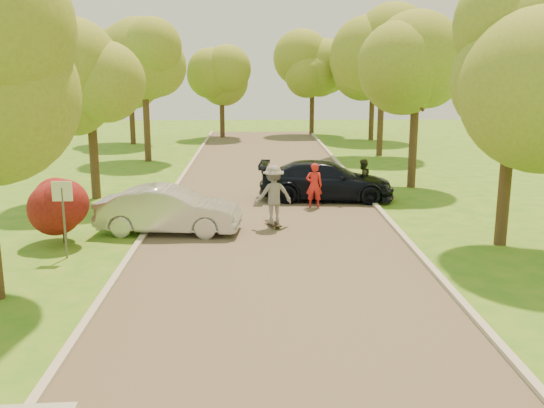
{
  "coord_description": "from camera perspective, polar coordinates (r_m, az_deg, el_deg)",
  "views": [
    {
      "loc": [
        -0.55,
        -12.28,
        5.17
      ],
      "look_at": [
        -0.06,
        4.92,
        1.3
      ],
      "focal_mm": 40.0,
      "sensor_mm": 36.0,
      "label": 1
    }
  ],
  "objects": [
    {
      "name": "curb_left",
      "position": [
        21.2,
        -11.1,
        -1.51
      ],
      "size": [
        0.18,
        60.0,
        0.12
      ],
      "primitive_type": "cube",
      "color": "#B2AD9E",
      "rests_on": "ground"
    },
    {
      "name": "silver_sedan",
      "position": [
        19.59,
        -9.67,
        -0.56
      ],
      "size": [
        4.67,
        2.04,
        1.49
      ],
      "primitive_type": "imported",
      "rotation": [
        0.0,
        0.0,
        1.47
      ],
      "color": "#B8B8BD",
      "rests_on": "ground"
    },
    {
      "name": "ground",
      "position": [
        13.33,
        0.87,
        -10.14
      ],
      "size": [
        100.0,
        100.0,
        0.0
      ],
      "primitive_type": "plane",
      "color": "#31771C",
      "rests_on": "ground"
    },
    {
      "name": "street_sign",
      "position": [
        17.48,
        -19.08,
        0.06
      ],
      "size": [
        0.55,
        0.06,
        2.17
      ],
      "color": "#59595E",
      "rests_on": "ground"
    },
    {
      "name": "tree_bg_c",
      "position": [
        46.33,
        -4.52,
        12.44
      ],
      "size": [
        4.92,
        4.8,
        7.33
      ],
      "color": "#382619",
      "rests_on": "ground"
    },
    {
      "name": "tree_l_far",
      "position": [
        34.77,
        -11.61,
        12.91
      ],
      "size": [
        4.92,
        4.8,
        7.79
      ],
      "color": "#382619",
      "rests_on": "ground"
    },
    {
      "name": "skateboarder",
      "position": [
        19.94,
        0.13,
        0.9
      ],
      "size": [
        1.42,
        1.08,
        1.95
      ],
      "primitive_type": "imported",
      "rotation": [
        0.0,
        0.0,
        3.45
      ],
      "color": "slate",
      "rests_on": "longboard"
    },
    {
      "name": "red_shrub",
      "position": [
        19.12,
        -19.1,
        -0.33
      ],
      "size": [
        1.7,
        1.7,
        1.95
      ],
      "color": "#382619",
      "rests_on": "ground"
    },
    {
      "name": "person_olive",
      "position": [
        24.75,
        8.51,
        2.35
      ],
      "size": [
        0.98,
        0.96,
        1.6
      ],
      "primitive_type": "imported",
      "rotation": [
        0.0,
        0.0,
        3.83
      ],
      "color": "#2F321E",
      "rests_on": "ground"
    },
    {
      "name": "curb_right",
      "position": [
        21.41,
        10.82,
        -1.36
      ],
      "size": [
        0.18,
        60.0,
        0.12
      ],
      "primitive_type": "cube",
      "color": "#B2AD9E",
      "rests_on": "ground"
    },
    {
      "name": "person_striped",
      "position": [
        22.88,
        3.98,
        1.76
      ],
      "size": [
        0.64,
        0.44,
        1.7
      ],
      "primitive_type": "imported",
      "rotation": [
        0.0,
        0.0,
        3.08
      ],
      "color": "red",
      "rests_on": "ground"
    },
    {
      "name": "tree_r_far",
      "position": [
        37.11,
        10.76,
        13.48
      ],
      "size": [
        5.33,
        5.2,
        8.34
      ],
      "color": "#382619",
      "rests_on": "ground"
    },
    {
      "name": "tree_r_mida",
      "position": [
        18.87,
        22.61,
        12.85
      ],
      "size": [
        5.13,
        5.0,
        7.95
      ],
      "color": "#382619",
      "rests_on": "ground"
    },
    {
      "name": "road",
      "position": [
        20.93,
        -0.09,
        -1.61
      ],
      "size": [
        8.0,
        60.0,
        0.01
      ],
      "primitive_type": "cube",
      "color": "#4C4438",
      "rests_on": "ground"
    },
    {
      "name": "tree_r_midb",
      "position": [
        27.24,
        13.86,
        11.7
      ],
      "size": [
        4.51,
        4.4,
        7.01
      ],
      "color": "#382619",
      "rests_on": "ground"
    },
    {
      "name": "dark_sedan",
      "position": [
        24.29,
        5.13,
        2.2
      ],
      "size": [
        5.52,
        2.65,
        1.55
      ],
      "primitive_type": "imported",
      "rotation": [
        0.0,
        0.0,
        1.48
      ],
      "color": "black",
      "rests_on": "ground"
    },
    {
      "name": "longboard",
      "position": [
        20.16,
        0.13,
        -1.86
      ],
      "size": [
        0.57,
        1.04,
        0.12
      ],
      "rotation": [
        0.0,
        0.0,
        3.45
      ],
      "color": "black",
      "rests_on": "ground"
    },
    {
      "name": "tree_bg_a",
      "position": [
        43.07,
        -12.97,
        12.55
      ],
      "size": [
        5.12,
        5.0,
        7.72
      ],
      "color": "#382619",
      "rests_on": "ground"
    },
    {
      "name": "tree_bg_b",
      "position": [
        45.14,
        9.81,
        12.96
      ],
      "size": [
        5.12,
        5.0,
        7.95
      ],
      "color": "#382619",
      "rests_on": "ground"
    },
    {
      "name": "tree_l_midb",
      "position": [
        25.08,
        -16.41,
        10.83
      ],
      "size": [
        4.3,
        4.2,
        6.62
      ],
      "color": "#382619",
      "rests_on": "ground"
    },
    {
      "name": "tree_bg_d",
      "position": [
        48.52,
        4.1,
        12.81
      ],
      "size": [
        5.12,
        5.0,
        7.72
      ],
      "color": "#382619",
      "rests_on": "ground"
    }
  ]
}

